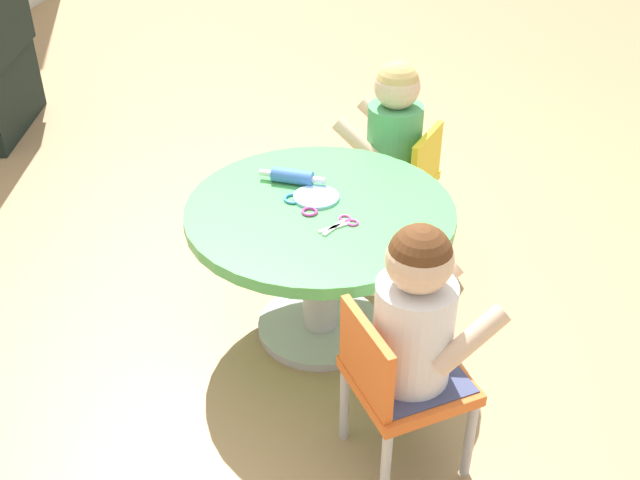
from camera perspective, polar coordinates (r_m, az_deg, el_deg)
The scene contains 11 objects.
ground_plane at distance 2.70m, azimuth -0.00°, elevation -6.79°, with size 10.00×10.00×0.00m, color tan.
craft_table at distance 2.46m, azimuth -0.00°, elevation 0.06°, with size 0.87×0.87×0.51m.
child_chair_left at distance 2.07m, azimuth 5.93°, elevation -10.64°, with size 0.42×0.42×0.54m.
seated_child_left at distance 1.94m, azimuth 7.35°, elevation -5.47°, with size 0.41×0.44×0.51m.
child_chair_right at distance 2.98m, azimuth 6.09°, elevation 4.40°, with size 0.38×0.38×0.54m.
seated_child_right at distance 2.89m, azimuth 5.61°, elevation 8.52°, with size 0.36×0.41×0.51m.
rolling_pin at distance 2.52m, azimuth -2.12°, elevation 4.84°, with size 0.06×0.23×0.05m.
craft_scissors at distance 2.31m, azimuth 1.71°, elevation 1.25°, with size 0.14×0.13×0.01m.
playdough_blob_0 at distance 2.44m, azimuth -0.29°, elevation 3.28°, with size 0.15×0.15×0.01m, color #8CCCF2.
cookie_cutter_0 at distance 2.36m, azimuth -0.80°, elevation 2.17°, with size 0.05×0.05×0.01m, color #D83FA5.
cookie_cutter_1 at distance 2.43m, azimuth -2.04°, elevation 3.16°, with size 0.06×0.06×0.01m, color #3F99D8.
Camera 1 is at (-2.03, -0.36, 1.74)m, focal length 42.13 mm.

